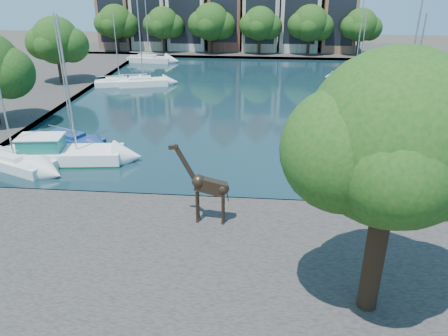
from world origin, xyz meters
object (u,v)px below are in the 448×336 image
Objects in this scene: giraffe_statue at (206,186)px; sailboat_right_a at (405,133)px; plane_tree at (397,146)px; sailboat_left_a at (15,160)px; motorsailer at (59,152)px.

giraffe_statue is 21.50m from sailboat_right_a.
plane_tree is at bearing -109.07° from sailboat_right_a.
plane_tree is 23.66m from sailboat_right_a.
giraffe_statue is (-7.59, 6.07, -4.97)m from plane_tree.
sailboat_right_a is at bearing 70.93° from plane_tree.
sailboat_left_a is (-22.62, 13.01, -7.03)m from plane_tree.
motorsailer reaches higher than sailboat_right_a.
plane_tree is 1.04× the size of sailboat_right_a.
motorsailer is 3.15m from sailboat_left_a.
sailboat_left_a is (-15.02, 6.94, -2.07)m from giraffe_statue.
sailboat_right_a reaches higher than giraffe_statue.
plane_tree reaches higher than sailboat_right_a.
plane_tree is at bearing -35.66° from motorsailer.
giraffe_statue is at bearing -33.67° from motorsailer.
plane_tree reaches higher than motorsailer.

